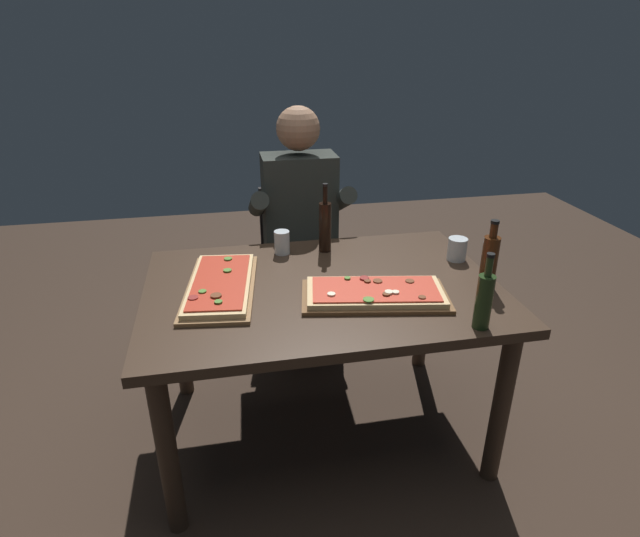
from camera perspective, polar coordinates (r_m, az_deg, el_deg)
ground_plane at (r=2.48m, az=0.23°, el=-17.26°), size 6.40×6.40×0.00m
dining_table at (r=2.10m, az=0.26°, el=-4.15°), size 1.40×0.96×0.74m
pizza_rectangular_front at (r=1.96m, az=6.10°, el=-2.78°), size 0.59×0.36×0.05m
pizza_rectangular_left at (r=2.05m, az=-10.95°, el=-1.82°), size 0.33×0.59×0.05m
wine_bottle_dark at (r=2.33m, az=0.56°, el=4.77°), size 0.06×0.06×0.32m
oil_bottle_amber at (r=2.10m, az=18.24°, el=0.85°), size 0.06×0.06×0.28m
vinegar_bottle_green at (r=1.81m, az=17.71°, el=-3.29°), size 0.06×0.06×0.27m
tumbler_near_camera at (r=2.34m, az=-4.23°, el=2.75°), size 0.07×0.07×0.11m
tumbler_far_side at (r=2.35m, az=14.92°, el=1.95°), size 0.08×0.08×0.10m
diner_chair at (r=2.93m, az=-2.41°, el=1.22°), size 0.44×0.44×0.87m
seated_diner at (r=2.73m, az=-2.11°, el=5.15°), size 0.53×0.41×1.33m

